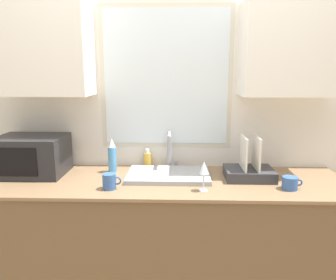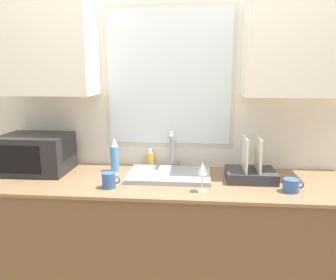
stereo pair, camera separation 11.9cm
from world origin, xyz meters
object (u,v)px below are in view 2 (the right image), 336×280
at_px(soap_bottle, 150,159).
at_px(mug_near_sink, 109,180).
at_px(faucet, 172,148).
at_px(dish_rack, 251,171).
at_px(microwave, 36,153).
at_px(spray_bottle, 114,155).
at_px(wine_glass, 202,169).

distance_m(soap_bottle, mug_near_sink, 0.51).
bearing_deg(mug_near_sink, faucet, 50.74).
height_order(faucet, soap_bottle, faucet).
bearing_deg(dish_rack, soap_bottle, 161.05).
xyz_separation_m(soap_bottle, mug_near_sink, (-0.19, -0.48, -0.01)).
relative_size(faucet, mug_near_sink, 2.39).
bearing_deg(dish_rack, microwave, 178.09).
relative_size(spray_bottle, wine_glass, 1.34).
bearing_deg(wine_glass, spray_bottle, 149.99).
relative_size(dish_rack, wine_glass, 1.73).
distance_m(faucet, dish_rack, 0.59).
relative_size(microwave, spray_bottle, 1.87).
bearing_deg(faucet, soap_bottle, 167.52).
xyz_separation_m(microwave, mug_near_sink, (0.61, -0.28, -0.09)).
height_order(spray_bottle, wine_glass, spray_bottle).
xyz_separation_m(faucet, spray_bottle, (-0.41, -0.09, -0.04)).
bearing_deg(microwave, mug_near_sink, -24.99).
xyz_separation_m(microwave, soap_bottle, (0.80, 0.19, -0.07)).
xyz_separation_m(mug_near_sink, wine_glass, (0.58, -0.01, 0.09)).
bearing_deg(mug_near_sink, dish_rack, 14.48).
distance_m(faucet, microwave, 0.98).
height_order(faucet, dish_rack, dish_rack).
bearing_deg(faucet, wine_glass, -64.46).
relative_size(dish_rack, spray_bottle, 1.29).
distance_m(soap_bottle, wine_glass, 0.63).
bearing_deg(dish_rack, wine_glass, -142.71).
height_order(dish_rack, spray_bottle, dish_rack).
xyz_separation_m(dish_rack, spray_bottle, (-0.95, 0.12, 0.06)).
distance_m(dish_rack, mug_near_sink, 0.93).
relative_size(microwave, dish_rack, 1.45).
height_order(microwave, dish_rack, dish_rack).
relative_size(spray_bottle, mug_near_sink, 2.14).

